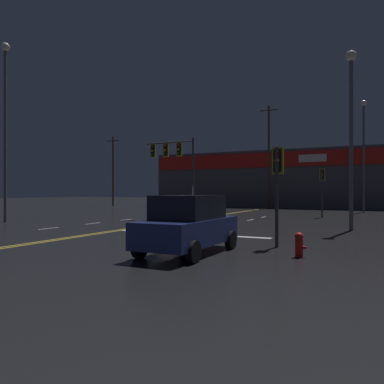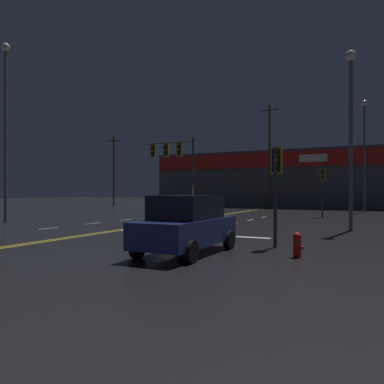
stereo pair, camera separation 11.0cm
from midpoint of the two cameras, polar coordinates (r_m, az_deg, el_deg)
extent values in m
plane|color=black|center=(25.28, -2.53, -4.53)|extent=(200.00, 200.00, 0.00)
cube|color=gold|center=(25.35, -2.83, -4.51)|extent=(0.12, 60.00, 0.01)
cube|color=gold|center=(25.21, -2.23, -4.54)|extent=(0.12, 60.00, 0.01)
cube|color=silver|center=(22.01, -21.12, -5.19)|extent=(0.12, 1.40, 0.01)
cube|color=silver|center=(24.61, -14.99, -4.65)|extent=(0.12, 1.40, 0.01)
cube|color=silver|center=(27.43, -10.08, -4.17)|extent=(0.12, 1.40, 0.01)
cube|color=silver|center=(30.42, -6.11, -3.77)|extent=(0.12, 1.40, 0.01)
cube|color=silver|center=(33.53, -2.87, -3.42)|extent=(0.12, 1.40, 0.01)
cube|color=silver|center=(17.05, -1.85, -6.70)|extent=(0.12, 1.40, 0.01)
cube|color=silver|center=(20.29, 2.86, -5.63)|extent=(0.12, 1.40, 0.01)
cube|color=silver|center=(23.64, 6.25, -4.84)|extent=(0.12, 1.40, 0.01)
cube|color=silver|center=(27.05, 8.78, -4.23)|extent=(0.12, 1.40, 0.01)
cube|color=silver|center=(30.51, 10.74, -3.76)|extent=(0.12, 1.40, 0.01)
cube|color=silver|center=(17.82, -0.56, -6.41)|extent=(7.83, 0.40, 0.01)
cylinder|color=#38383D|center=(26.41, 0.05, 2.01)|extent=(0.14, 0.14, 5.85)
cylinder|color=#38383D|center=(27.52, -3.60, 7.52)|extent=(3.85, 0.10, 0.10)
cube|color=black|center=(27.07, -2.07, 6.49)|extent=(0.28, 0.24, 0.84)
cube|color=gold|center=(27.07, -2.07, 6.49)|extent=(0.42, 0.08, 0.99)
sphere|color=#500705|center=(26.96, -2.22, 7.06)|extent=(0.17, 0.17, 0.17)
sphere|color=orange|center=(26.93, -2.22, 6.53)|extent=(0.17, 0.17, 0.17)
sphere|color=#084513|center=(26.90, -2.22, 6.00)|extent=(0.17, 0.17, 0.17)
cube|color=black|center=(27.59, -4.10, 6.37)|extent=(0.28, 0.24, 0.84)
cube|color=gold|center=(27.59, -4.10, 6.37)|extent=(0.42, 0.08, 0.99)
sphere|color=#500705|center=(27.48, -4.27, 6.92)|extent=(0.17, 0.17, 0.17)
sphere|color=orange|center=(27.45, -4.27, 6.40)|extent=(0.17, 0.17, 0.17)
sphere|color=#084513|center=(27.43, -4.27, 5.88)|extent=(0.17, 0.17, 0.17)
cube|color=black|center=(28.15, -6.06, 6.24)|extent=(0.28, 0.24, 0.84)
cube|color=gold|center=(28.15, -6.06, 6.24)|extent=(0.42, 0.08, 0.99)
sphere|color=#500705|center=(28.04, -6.23, 6.78)|extent=(0.17, 0.17, 0.17)
sphere|color=orange|center=(28.01, -6.23, 6.27)|extent=(0.17, 0.17, 0.17)
sphere|color=#084513|center=(27.99, -6.23, 5.76)|extent=(0.17, 0.17, 0.17)
cylinder|color=#38383D|center=(13.79, 12.57, -0.78)|extent=(0.13, 0.13, 3.60)
cube|color=black|center=(14.01, 12.73, 4.68)|extent=(0.28, 0.24, 0.84)
cube|color=gold|center=(14.01, 12.73, 4.68)|extent=(0.42, 0.08, 0.99)
sphere|color=#500705|center=(13.88, 12.59, 5.77)|extent=(0.17, 0.17, 0.17)
sphere|color=orange|center=(13.86, 12.59, 4.73)|extent=(0.17, 0.17, 0.17)
sphere|color=#084513|center=(13.84, 12.59, 3.69)|extent=(0.17, 0.17, 0.17)
cylinder|color=#38383D|center=(31.14, 19.12, -0.15)|extent=(0.13, 0.13, 3.84)
cube|color=black|center=(31.35, 19.15, 2.51)|extent=(0.28, 0.24, 0.84)
cube|color=gold|center=(31.35, 19.15, 2.51)|extent=(0.42, 0.08, 0.99)
sphere|color=#500705|center=(31.20, 19.12, 2.98)|extent=(0.17, 0.17, 0.17)
sphere|color=orange|center=(31.19, 19.12, 2.52)|extent=(0.17, 0.17, 0.17)
sphere|color=#084513|center=(31.18, 19.12, 2.06)|extent=(0.17, 0.17, 0.17)
cylinder|color=#59595E|center=(40.82, 24.63, 4.67)|extent=(0.20, 0.20, 10.66)
sphere|color=silver|center=(41.64, 24.63, 12.23)|extent=(0.56, 0.56, 0.56)
cylinder|color=#59595E|center=(21.10, 22.95, 6.63)|extent=(0.20, 0.20, 8.86)
sphere|color=silver|center=(22.11, 22.94, 18.56)|extent=(0.56, 0.56, 0.56)
cylinder|color=#59595E|center=(27.90, -26.67, 7.66)|extent=(0.20, 0.20, 11.43)
sphere|color=silver|center=(29.28, -26.66, 19.15)|extent=(0.56, 0.56, 0.56)
cylinder|color=red|center=(11.97, 15.75, -8.22)|extent=(0.24, 0.24, 0.55)
sphere|color=red|center=(11.93, 15.75, -6.55)|extent=(0.26, 0.26, 0.26)
cylinder|color=red|center=(11.94, 16.56, -8.11)|extent=(0.10, 0.09, 0.09)
cube|color=navy|center=(12.16, -0.79, -5.99)|extent=(1.88, 4.33, 0.80)
cube|color=black|center=(12.11, -0.79, -2.31)|extent=(1.70, 2.40, 0.76)
cylinder|color=black|center=(13.91, -1.31, -6.89)|extent=(0.23, 0.64, 0.64)
cylinder|color=black|center=(13.17, 5.68, -7.28)|extent=(0.23, 0.64, 0.64)
cylinder|color=black|center=(11.43, -8.28, -8.39)|extent=(0.23, 0.64, 0.64)
cylinder|color=black|center=(10.52, -0.11, -9.12)|extent=(0.23, 0.64, 0.64)
cube|color=#4C4C51|center=(52.92, 12.62, 1.79)|extent=(31.70, 10.00, 7.35)
cube|color=red|center=(48.11, 11.25, 4.82)|extent=(31.07, 0.20, 1.84)
cube|color=white|center=(47.00, 17.83, 4.94)|extent=(3.20, 0.16, 0.90)
cylinder|color=#4C3828|center=(57.05, -12.00, 3.13)|extent=(0.26, 0.26, 10.27)
cube|color=#4C3828|center=(57.48, -12.00, 7.64)|extent=(2.20, 0.12, 0.12)
cylinder|color=#4C3828|center=(46.72, 11.57, 5.26)|extent=(0.26, 0.26, 12.59)
cube|color=#4C3828|center=(47.58, 11.56, 12.10)|extent=(2.20, 0.12, 0.12)
camera|label=1|loc=(0.05, -90.12, 0.00)|focal=35.00mm
camera|label=2|loc=(0.05, 89.88, 0.00)|focal=35.00mm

